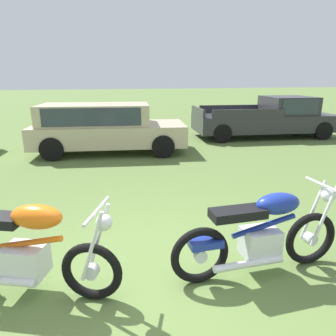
{
  "coord_description": "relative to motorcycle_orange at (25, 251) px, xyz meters",
  "views": [
    {
      "loc": [
        -0.49,
        -2.8,
        2.16
      ],
      "look_at": [
        0.79,
        2.06,
        0.68
      ],
      "focal_mm": 32.75,
      "sensor_mm": 36.0,
      "label": 1
    }
  ],
  "objects": [
    {
      "name": "ground_plane",
      "position": [
        1.19,
        -0.18,
        -0.49
      ],
      "size": [
        120.0,
        120.0,
        0.0
      ],
      "primitive_type": "plane",
      "color": "#567038"
    },
    {
      "name": "pickup_truck_charcoal",
      "position": [
        7.39,
        7.23,
        0.26
      ],
      "size": [
        5.34,
        2.41,
        1.49
      ],
      "rotation": [
        0.0,
        0.0,
        -0.11
      ],
      "color": "#2D2D33",
      "rests_on": "ground"
    },
    {
      "name": "car_beige",
      "position": [
        1.13,
        6.22,
        0.34
      ],
      "size": [
        4.61,
        2.4,
        1.43
      ],
      "rotation": [
        0.0,
        0.0,
        -0.14
      ],
      "color": "#BCAD8C",
      "rests_on": "ground"
    },
    {
      "name": "motorcycle_blue",
      "position": [
        2.49,
        -0.28,
        -0.01
      ],
      "size": [
        2.05,
        0.64,
        1.02
      ],
      "rotation": [
        0.0,
        0.0,
        0.0
      ],
      "color": "black",
      "rests_on": "ground"
    },
    {
      "name": "motorcycle_orange",
      "position": [
        0.0,
        0.0,
        0.0
      ],
      "size": [
        1.93,
        1.04,
        1.02
      ],
      "rotation": [
        0.0,
        0.0,
        -0.39
      ],
      "color": "black",
      "rests_on": "ground"
    }
  ]
}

